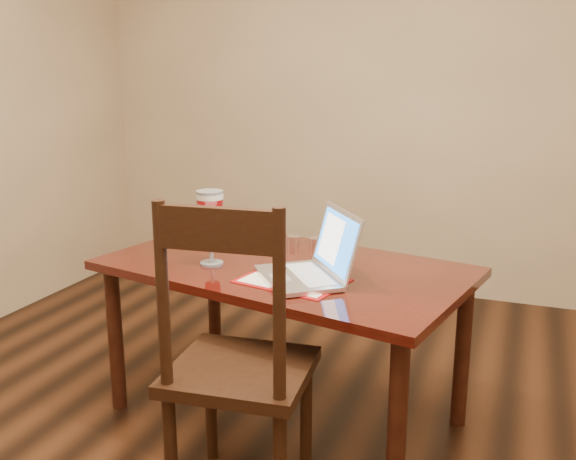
% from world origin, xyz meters
% --- Properties ---
extents(dining_table, '(1.61, 1.11, 1.00)m').
position_xyz_m(dining_table, '(-0.24, 0.68, 0.62)').
color(dining_table, '#450D09').
rests_on(dining_table, ground).
extents(dining_chair, '(0.50, 0.48, 1.09)m').
position_xyz_m(dining_chair, '(-0.18, 0.10, 0.51)').
color(dining_chair, black).
rests_on(dining_chair, ground).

